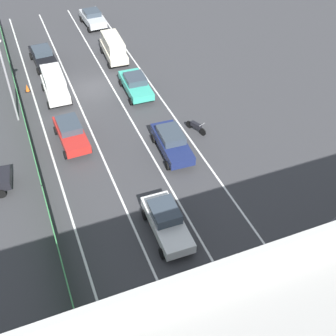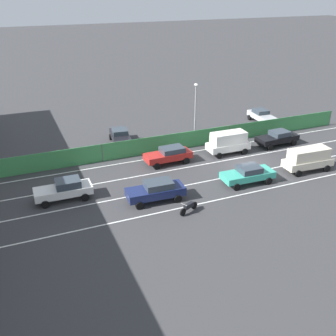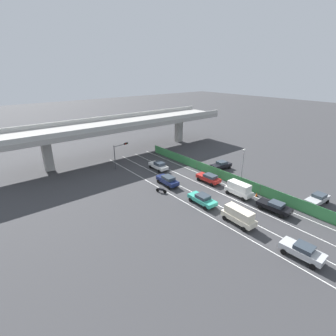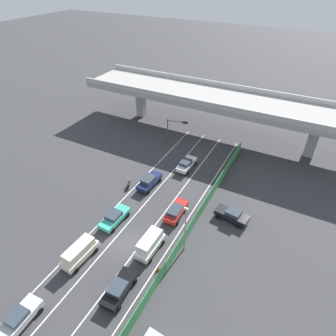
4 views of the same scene
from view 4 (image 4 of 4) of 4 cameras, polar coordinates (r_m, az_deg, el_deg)
name	(u,v)px [view 4 (image 4 of 4)]	position (r m, az deg, el deg)	size (l,w,h in m)	color
ground_plane	(127,242)	(36.87, -8.10, -14.30)	(300.00, 300.00, 0.00)	#38383A
lane_line_left_edge	(120,202)	(42.04, -9.44, -6.68)	(0.14, 47.02, 0.01)	silver
lane_line_mid_left	(140,210)	(40.55, -5.61, -8.21)	(0.14, 47.02, 0.01)	silver
lane_line_mid_right	(161,218)	(39.28, -1.48, -9.82)	(0.14, 47.02, 0.01)	silver
lane_line_right_edge	(183,227)	(38.25, 2.95, -11.47)	(0.14, 47.02, 0.01)	silver
elevated_overpass	(219,100)	(55.80, 10.00, 13.05)	(53.88, 10.65, 8.49)	#A09E99
green_fence	(192,225)	(37.28, 4.71, -11.14)	(0.10, 43.12, 1.81)	#3D8E4C
car_sedan_black	(119,288)	(32.32, -9.64, -22.36)	(2.24, 4.78, 1.57)	black
car_van_cream	(79,252)	(35.50, -17.05, -15.53)	(2.10, 4.77, 2.20)	beige
car_sedan_white	(186,164)	(47.39, 3.67, 0.80)	(2.03, 4.61, 1.70)	white
car_sedan_navy	(149,181)	(43.75, -3.72, -2.60)	(2.15, 4.76, 1.69)	navy
car_sedan_silver	(19,318)	(33.46, -27.30, -24.79)	(2.21, 4.47, 1.65)	#B7BABC
car_sedan_red	(176,211)	(38.92, 1.55, -8.47)	(2.08, 4.62, 1.60)	red
car_van_white	(150,243)	(34.82, -3.61, -14.60)	(2.04, 4.39, 2.29)	silver
car_taxi_teal	(114,217)	(38.78, -10.51, -9.52)	(2.18, 4.72, 1.58)	teal
motorcycle	(129,184)	(44.19, -7.74, -3.24)	(0.96, 1.82, 0.93)	black
parked_sedan_dark	(232,215)	(39.38, 12.53, -8.94)	(4.59, 2.48, 1.62)	black
traffic_light	(175,127)	(52.65, 1.37, 8.10)	(3.69, 1.07, 4.97)	#47474C
street_lamp	(185,225)	(32.86, 3.44, -11.12)	(0.60, 0.36, 6.72)	gray
traffic_cone	(158,269)	(33.91, -1.99, -19.22)	(0.47, 0.47, 0.66)	orange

